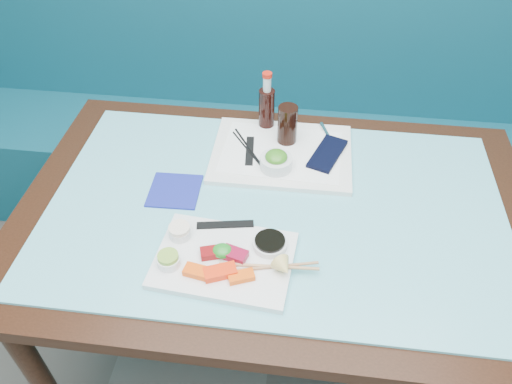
# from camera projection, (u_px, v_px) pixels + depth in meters

# --- Properties ---
(booth_bench) EXTENTS (3.00, 0.56, 1.17)m
(booth_bench) POSITION_uv_depth(u_px,v_px,m) (292.00, 134.00, 2.21)
(booth_bench) COLOR #0E4A5B
(booth_bench) RESTS_ON ground
(dining_table) EXTENTS (1.40, 0.90, 0.75)m
(dining_table) POSITION_uv_depth(u_px,v_px,m) (275.00, 229.00, 1.40)
(dining_table) COLOR black
(dining_table) RESTS_ON ground
(glass_top) EXTENTS (1.22, 0.76, 0.01)m
(glass_top) POSITION_uv_depth(u_px,v_px,m) (276.00, 207.00, 1.34)
(glass_top) COLOR #66BFCC
(glass_top) RESTS_ON dining_table
(sashimi_plate) EXTENTS (0.34, 0.26, 0.02)m
(sashimi_plate) POSITION_uv_depth(u_px,v_px,m) (224.00, 260.00, 1.20)
(sashimi_plate) COLOR white
(sashimi_plate) RESTS_ON glass_top
(salmon_left) EXTENTS (0.07, 0.04, 0.02)m
(salmon_left) POSITION_uv_depth(u_px,v_px,m) (198.00, 272.00, 1.15)
(salmon_left) COLOR #FF500A
(salmon_left) RESTS_ON sashimi_plate
(salmon_mid) EXTENTS (0.08, 0.06, 0.02)m
(salmon_mid) POSITION_uv_depth(u_px,v_px,m) (220.00, 272.00, 1.15)
(salmon_mid) COLOR #FF2F0A
(salmon_mid) RESTS_ON sashimi_plate
(salmon_right) EXTENTS (0.07, 0.05, 0.01)m
(salmon_right) POSITION_uv_depth(u_px,v_px,m) (241.00, 277.00, 1.14)
(salmon_right) COLOR #FF550A
(salmon_right) RESTS_ON sashimi_plate
(tuna_left) EXTENTS (0.06, 0.05, 0.02)m
(tuna_left) POSITION_uv_depth(u_px,v_px,m) (212.00, 253.00, 1.19)
(tuna_left) COLOR maroon
(tuna_left) RESTS_ON sashimi_plate
(tuna_right) EXTENTS (0.07, 0.05, 0.02)m
(tuna_right) POSITION_uv_depth(u_px,v_px,m) (235.00, 255.00, 1.19)
(tuna_right) COLOR maroon
(tuna_right) RESTS_ON sashimi_plate
(seaweed_garnish) EXTENTS (0.06, 0.06, 0.03)m
(seaweed_garnish) POSITION_uv_depth(u_px,v_px,m) (222.00, 251.00, 1.19)
(seaweed_garnish) COLOR #1D7D1F
(seaweed_garnish) RESTS_ON sashimi_plate
(ramekin_wasabi) EXTENTS (0.06, 0.06, 0.02)m
(ramekin_wasabi) POSITION_uv_depth(u_px,v_px,m) (169.00, 261.00, 1.17)
(ramekin_wasabi) COLOR white
(ramekin_wasabi) RESTS_ON sashimi_plate
(wasabi_fill) EXTENTS (0.06, 0.06, 0.01)m
(wasabi_fill) POSITION_uv_depth(u_px,v_px,m) (168.00, 256.00, 1.16)
(wasabi_fill) COLOR #7DAA37
(wasabi_fill) RESTS_ON ramekin_wasabi
(ramekin_ginger) EXTENTS (0.07, 0.07, 0.02)m
(ramekin_ginger) POSITION_uv_depth(u_px,v_px,m) (180.00, 233.00, 1.23)
(ramekin_ginger) COLOR white
(ramekin_ginger) RESTS_ON sashimi_plate
(ginger_fill) EXTENTS (0.06, 0.06, 0.01)m
(ginger_fill) POSITION_uv_depth(u_px,v_px,m) (179.00, 228.00, 1.22)
(ginger_fill) COLOR #F5E1C9
(ginger_fill) RESTS_ON ramekin_ginger
(soy_dish) EXTENTS (0.10, 0.10, 0.02)m
(soy_dish) POSITION_uv_depth(u_px,v_px,m) (270.00, 244.00, 1.21)
(soy_dish) COLOR white
(soy_dish) RESTS_ON sashimi_plate
(soy_fill) EXTENTS (0.08, 0.08, 0.01)m
(soy_fill) POSITION_uv_depth(u_px,v_px,m) (270.00, 241.00, 1.20)
(soy_fill) COLOR black
(soy_fill) RESTS_ON soy_dish
(lemon_wedge) EXTENTS (0.06, 0.06, 0.05)m
(lemon_wedge) POSITION_uv_depth(u_px,v_px,m) (284.00, 267.00, 1.14)
(lemon_wedge) COLOR #EACA6F
(lemon_wedge) RESTS_ON sashimi_plate
(chopstick_sleeve) EXTENTS (0.15, 0.05, 0.00)m
(chopstick_sleeve) POSITION_uv_depth(u_px,v_px,m) (225.00, 225.00, 1.27)
(chopstick_sleeve) COLOR black
(chopstick_sleeve) RESTS_ON sashimi_plate
(wooden_chopstick_a) EXTENTS (0.24, 0.02, 0.01)m
(wooden_chopstick_a) POSITION_uv_depth(u_px,v_px,m) (269.00, 266.00, 1.17)
(wooden_chopstick_a) COLOR tan
(wooden_chopstick_a) RESTS_ON sashimi_plate
(wooden_chopstick_b) EXTENTS (0.21, 0.06, 0.01)m
(wooden_chopstick_b) POSITION_uv_depth(u_px,v_px,m) (273.00, 267.00, 1.17)
(wooden_chopstick_b) COLOR #A8754F
(wooden_chopstick_b) RESTS_ON sashimi_plate
(serving_tray) EXTENTS (0.41, 0.31, 0.02)m
(serving_tray) POSITION_uv_depth(u_px,v_px,m) (282.00, 154.00, 1.49)
(serving_tray) COLOR white
(serving_tray) RESTS_ON glass_top
(paper_placemat) EXTENTS (0.36, 0.26, 0.00)m
(paper_placemat) POSITION_uv_depth(u_px,v_px,m) (282.00, 152.00, 1.49)
(paper_placemat) COLOR white
(paper_placemat) RESTS_ON serving_tray
(seaweed_bowl) EXTENTS (0.12, 0.12, 0.04)m
(seaweed_bowl) POSITION_uv_depth(u_px,v_px,m) (276.00, 163.00, 1.42)
(seaweed_bowl) COLOR silver
(seaweed_bowl) RESTS_ON serving_tray
(seaweed_salad) EXTENTS (0.07, 0.07, 0.03)m
(seaweed_salad) POSITION_uv_depth(u_px,v_px,m) (276.00, 157.00, 1.40)
(seaweed_salad) COLOR #367A1C
(seaweed_salad) RESTS_ON seaweed_bowl
(cola_glass) EXTENTS (0.07, 0.07, 0.12)m
(cola_glass) POSITION_uv_depth(u_px,v_px,m) (287.00, 125.00, 1.48)
(cola_glass) COLOR black
(cola_glass) RESTS_ON serving_tray
(navy_pouch) EXTENTS (0.12, 0.18, 0.01)m
(navy_pouch) POSITION_uv_depth(u_px,v_px,m) (327.00, 154.00, 1.47)
(navy_pouch) COLOR black
(navy_pouch) RESTS_ON serving_tray
(fork) EXTENTS (0.04, 0.10, 0.01)m
(fork) POSITION_uv_depth(u_px,v_px,m) (326.00, 132.00, 1.55)
(fork) COLOR silver
(fork) RESTS_ON serving_tray
(black_chopstick_a) EXTENTS (0.12, 0.17, 0.01)m
(black_chopstick_a) POSITION_uv_depth(u_px,v_px,m) (248.00, 151.00, 1.49)
(black_chopstick_a) COLOR black
(black_chopstick_a) RESTS_ON serving_tray
(black_chopstick_b) EXTENTS (0.13, 0.20, 0.01)m
(black_chopstick_b) POSITION_uv_depth(u_px,v_px,m) (251.00, 151.00, 1.49)
(black_chopstick_b) COLOR black
(black_chopstick_b) RESTS_ON serving_tray
(tray_sleeve) EXTENTS (0.04, 0.14, 0.00)m
(tray_sleeve) POSITION_uv_depth(u_px,v_px,m) (250.00, 151.00, 1.49)
(tray_sleeve) COLOR black
(tray_sleeve) RESTS_ON serving_tray
(cola_bottle_body) EXTENTS (0.06, 0.06, 0.14)m
(cola_bottle_body) POSITION_uv_depth(u_px,v_px,m) (267.00, 110.00, 1.55)
(cola_bottle_body) COLOR black
(cola_bottle_body) RESTS_ON glass_top
(cola_bottle_neck) EXTENTS (0.03, 0.03, 0.05)m
(cola_bottle_neck) POSITION_uv_depth(u_px,v_px,m) (267.00, 84.00, 1.48)
(cola_bottle_neck) COLOR silver
(cola_bottle_neck) RESTS_ON cola_bottle_body
(cola_bottle_cap) EXTENTS (0.04, 0.04, 0.01)m
(cola_bottle_cap) POSITION_uv_depth(u_px,v_px,m) (267.00, 75.00, 1.46)
(cola_bottle_cap) COLOR red
(cola_bottle_cap) RESTS_ON cola_bottle_neck
(blue_napkin) EXTENTS (0.14, 0.14, 0.01)m
(blue_napkin) POSITION_uv_depth(u_px,v_px,m) (175.00, 191.00, 1.38)
(blue_napkin) COLOR navy
(blue_napkin) RESTS_ON glass_top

